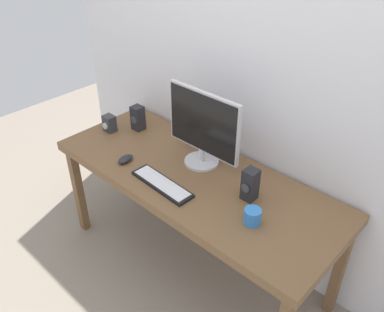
{
  "coord_description": "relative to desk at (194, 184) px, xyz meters",
  "views": [
    {
      "loc": [
        1.27,
        -1.38,
        2.13
      ],
      "look_at": [
        -0.01,
        0.0,
        0.87
      ],
      "focal_mm": 37.79,
      "sensor_mm": 36.0,
      "label": 1
    }
  ],
  "objects": [
    {
      "name": "keyboard_primary",
      "position": [
        -0.06,
        -0.2,
        0.08
      ],
      "size": [
        0.41,
        0.13,
        0.02
      ],
      "color": "black",
      "rests_on": "desk"
    },
    {
      "name": "audio_controller",
      "position": [
        -0.76,
        -0.02,
        0.12
      ],
      "size": [
        0.08,
        0.08,
        0.11
      ],
      "color": "#333338",
      "rests_on": "desk"
    },
    {
      "name": "ground_plane",
      "position": [
        0.0,
        0.0,
        -0.68
      ],
      "size": [
        6.0,
        6.0,
        0.0
      ],
      "primitive_type": "plane",
      "color": "gray"
    },
    {
      "name": "wall_back",
      "position": [
        0.0,
        0.39,
        0.82
      ],
      "size": [
        2.9,
        0.04,
        3.0
      ],
      "primitive_type": "cube",
      "color": "silver",
      "rests_on": "ground_plane"
    },
    {
      "name": "mouse",
      "position": [
        -0.39,
        -0.19,
        0.09
      ],
      "size": [
        0.07,
        0.11,
        0.04
      ],
      "primitive_type": "ellipsoid",
      "rotation": [
        0.0,
        0.0,
        0.08
      ],
      "color": "#232328",
      "rests_on": "desk"
    },
    {
      "name": "desk",
      "position": [
        0.0,
        0.0,
        0.0
      ],
      "size": [
        1.78,
        0.7,
        0.75
      ],
      "color": "brown",
      "rests_on": "ground_plane"
    },
    {
      "name": "coffee_mug",
      "position": [
        0.48,
        -0.1,
        0.11
      ],
      "size": [
        0.08,
        0.08,
        0.08
      ],
      "primitive_type": "cylinder",
      "color": "#337FD8",
      "rests_on": "desk"
    },
    {
      "name": "monitor",
      "position": [
        -0.05,
        0.13,
        0.31
      ],
      "size": [
        0.51,
        0.21,
        0.46
      ],
      "color": "silver",
      "rests_on": "desk"
    },
    {
      "name": "speaker_left",
      "position": [
        -0.63,
        0.13,
        0.15
      ],
      "size": [
        0.08,
        0.08,
        0.17
      ],
      "color": "#232328",
      "rests_on": "desk"
    },
    {
      "name": "speaker_right",
      "position": [
        0.36,
        0.04,
        0.16
      ],
      "size": [
        0.07,
        0.08,
        0.18
      ],
      "color": "#232328",
      "rests_on": "desk"
    }
  ]
}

